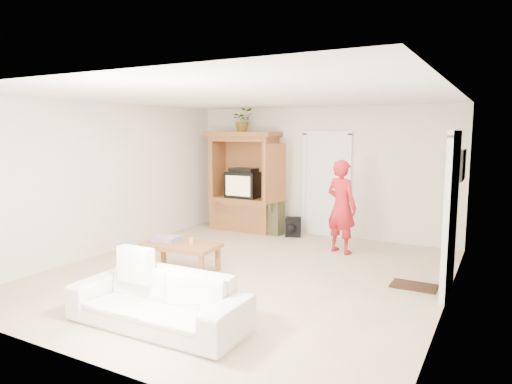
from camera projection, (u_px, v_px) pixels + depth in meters
floor at (247, 273)px, 6.82m from camera, size 6.00×6.00×0.00m
ceiling at (246, 97)px, 6.47m from camera, size 6.00×6.00×0.00m
wall_back at (320, 172)px, 9.25m from camera, size 5.50×0.00×5.50m
wall_front at (77, 223)px, 4.04m from camera, size 5.50×0.00×5.50m
wall_left at (110, 178)px, 7.96m from camera, size 0.00×6.00×6.00m
wall_right at (450, 201)px, 5.33m from camera, size 0.00×6.00×6.00m
armoire at (245, 188)px, 9.76m from camera, size 1.82×1.14×2.10m
door_back at (326, 186)px, 9.19m from camera, size 0.85×0.05×2.04m
doorway_right at (451, 216)px, 5.90m from camera, size 0.05×0.90×2.04m
framed_picture at (463, 165)px, 6.95m from camera, size 0.03×0.60×0.48m
doormat at (414, 286)px, 6.24m from camera, size 0.60×0.40×0.02m
plant at (243, 120)px, 9.56m from camera, size 0.57×0.56×0.48m
man at (341, 207)px, 7.91m from camera, size 0.69×0.57×1.63m
sofa at (158, 300)px, 4.95m from camera, size 2.02×0.82×0.59m
coffee_table at (181, 247)px, 6.89m from camera, size 1.19×0.71×0.43m
towel at (166, 239)px, 7.02m from camera, size 0.41×0.32×0.08m
candle at (191, 241)px, 6.85m from camera, size 0.08×0.08×0.10m
backpack_black at (293, 227)px, 9.16m from camera, size 0.36×0.29×0.38m
backpack_olive at (274, 217)px, 9.37m from camera, size 0.40×0.31×0.71m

